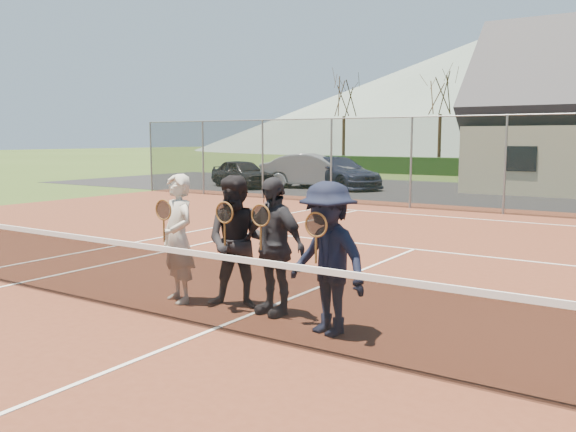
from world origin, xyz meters
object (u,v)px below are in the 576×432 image
object	(u,v)px
car_b	(313,171)
player_b	(238,242)
player_d	(328,258)
tennis_net	(212,288)
car_a	(242,173)
player_a	(178,238)
car_c	(337,173)
player_c	(273,246)

from	to	relation	value
car_b	player_b	bearing A→B (deg)	-168.70
car_b	player_d	xyz separation A→B (m)	(11.18, -18.23, 0.12)
car_b	tennis_net	size ratio (longest dim) A/B	0.41
tennis_net	car_a	bearing A→B (deg)	126.78
player_a	player_b	bearing A→B (deg)	14.16
car_a	tennis_net	size ratio (longest dim) A/B	0.33
car_b	player_d	distance (m)	21.39
player_d	car_a	bearing A→B (deg)	130.33
car_b	car_c	xyz separation A→B (m)	(1.02, 0.40, -0.07)
car_c	player_b	distance (m)	20.24
tennis_net	player_d	distance (m)	1.42
car_a	player_d	size ratio (longest dim) A/B	2.16
player_d	tennis_net	bearing A→B (deg)	-151.86
tennis_net	player_d	bearing A→B (deg)	28.14
car_c	player_b	size ratio (longest dim) A/B	2.79
car_a	car_b	bearing A→B (deg)	-41.64
player_c	tennis_net	bearing A→B (deg)	-101.82
car_c	player_a	xyz separation A→B (m)	(7.71, -18.55, 0.19)
tennis_net	player_d	world-z (taller)	player_d
car_a	player_c	distance (m)	21.02
car_c	player_d	xyz separation A→B (m)	(10.16, -18.63, 0.19)
tennis_net	player_b	distance (m)	1.09
player_d	player_c	bearing A→B (deg)	161.91
tennis_net	player_c	size ratio (longest dim) A/B	6.49
car_c	player_a	distance (m)	20.09
car_b	player_b	distance (m)	20.34
player_b	player_d	distance (m)	1.60
car_a	player_b	xyz separation A→B (m)	(12.61, -16.40, 0.26)
car_b	tennis_net	bearing A→B (deg)	-169.06
car_b	car_c	distance (m)	1.10
player_c	car_b	bearing A→B (deg)	119.62
player_d	player_b	bearing A→B (deg)	168.95
car_c	player_d	size ratio (longest dim) A/B	2.79
player_d	player_a	bearing A→B (deg)	178.01
tennis_net	player_c	world-z (taller)	player_c
player_a	tennis_net	bearing A→B (deg)	-30.53
player_b	player_c	xyz separation A→B (m)	(0.57, 0.02, 0.00)
car_b	player_a	xyz separation A→B (m)	(8.73, -18.14, 0.12)
car_a	car_c	world-z (taller)	car_c
player_a	player_b	size ratio (longest dim) A/B	1.00
player_a	player_c	world-z (taller)	same
player_b	car_b	bearing A→B (deg)	118.20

